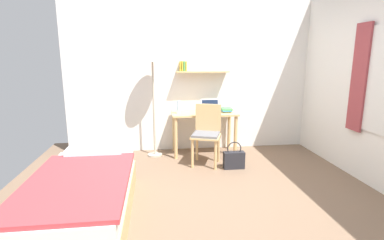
{
  "coord_description": "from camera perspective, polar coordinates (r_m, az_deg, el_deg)",
  "views": [
    {
      "loc": [
        -0.69,
        -3.04,
        1.62
      ],
      "look_at": [
        -0.25,
        0.51,
        0.85
      ],
      "focal_mm": 27.35,
      "sensor_mm": 36.0,
      "label": 1
    }
  ],
  "objects": [
    {
      "name": "standing_lamp",
      "position": [
        4.73,
        -7.73,
        11.48
      ],
      "size": [
        0.41,
        0.41,
        1.77
      ],
      "color": "#B2A893",
      "rests_on": "ground_plane"
    },
    {
      "name": "water_bottle",
      "position": [
        4.78,
        -2.67,
        2.52
      ],
      "size": [
        0.06,
        0.06,
        0.21
      ],
      "primitive_type": "cylinder",
      "color": "silver",
      "rests_on": "desk"
    },
    {
      "name": "handbag",
      "position": [
        4.41,
        8.18,
        -7.6
      ],
      "size": [
        0.31,
        0.12,
        0.41
      ],
      "color": "#232328",
      "rests_on": "ground_plane"
    },
    {
      "name": "ground_plane",
      "position": [
        3.51,
        5.27,
        -15.37
      ],
      "size": [
        5.28,
        5.28,
        0.0
      ],
      "primitive_type": "plane",
      "color": "brown"
    },
    {
      "name": "wall_back",
      "position": [
        5.12,
        0.67,
        8.59
      ],
      "size": [
        4.4,
        0.27,
        2.6
      ],
      "color": "white",
      "rests_on": "ground_plane"
    },
    {
      "name": "bed",
      "position": [
        3.24,
        -20.6,
        -13.93
      ],
      "size": [
        0.96,
        1.86,
        0.54
      ],
      "color": "tan",
      "rests_on": "ground_plane"
    },
    {
      "name": "desk_chair",
      "position": [
        4.46,
        2.89,
        -2.29
      ],
      "size": [
        0.53,
        0.52,
        0.92
      ],
      "color": "tan",
      "rests_on": "ground_plane"
    },
    {
      "name": "laptop",
      "position": [
        4.92,
        3.62,
        2.18
      ],
      "size": [
        0.31,
        0.24,
        0.22
      ],
      "color": "#B7BABF",
      "rests_on": "desk"
    },
    {
      "name": "desk",
      "position": [
        4.92,
        2.35,
        -0.08
      ],
      "size": [
        1.08,
        0.52,
        0.71
      ],
      "color": "tan",
      "rests_on": "ground_plane"
    },
    {
      "name": "book_stack",
      "position": [
        4.98,
        6.7,
        2.0
      ],
      "size": [
        0.18,
        0.24,
        0.06
      ],
      "color": "gold",
      "rests_on": "desk"
    }
  ]
}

